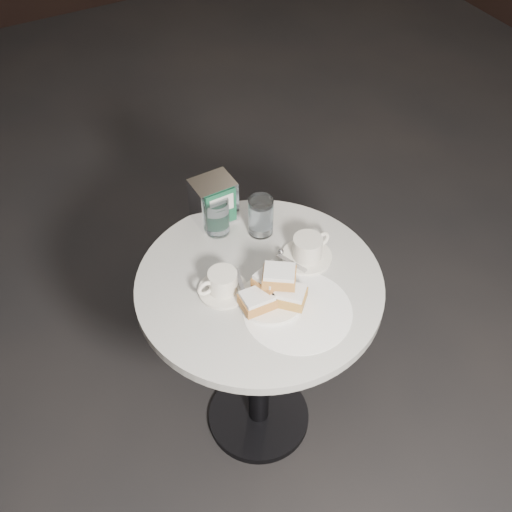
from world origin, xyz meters
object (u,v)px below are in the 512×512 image
object	(u,v)px
coffee_cup_right	(308,250)
beignet_plate	(273,291)
cafe_table	(259,325)
coffee_cup_left	(222,284)
napkin_dispenser	(214,201)
water_glass_left	(217,217)
water_glass_right	(261,217)

from	to	relation	value
coffee_cup_right	beignet_plate	bearing A→B (deg)	-157.45
cafe_table	coffee_cup_left	world-z (taller)	coffee_cup_left
beignet_plate	napkin_dispenser	xyz separation A→B (m)	(0.01, 0.38, 0.03)
cafe_table	beignet_plate	bearing A→B (deg)	-91.17
napkin_dispenser	water_glass_left	bearing A→B (deg)	-108.07
beignet_plate	water_glass_right	xyz separation A→B (m)	(0.10, 0.26, 0.02)
coffee_cup_right	water_glass_left	bearing A→B (deg)	121.03
beignet_plate	coffee_cup_right	xyz separation A→B (m)	(0.17, 0.10, -0.01)
cafe_table	napkin_dispenser	distance (m)	0.40
water_glass_left	napkin_dispenser	xyz separation A→B (m)	(0.02, 0.05, 0.01)
water_glass_right	coffee_cup_left	bearing A→B (deg)	-142.42
water_glass_left	cafe_table	bearing A→B (deg)	-87.46
beignet_plate	napkin_dispenser	world-z (taller)	napkin_dispenser
coffee_cup_right	water_glass_left	size ratio (longest dim) A/B	1.38
beignet_plate	water_glass_left	world-z (taller)	water_glass_left
water_glass_left	coffee_cup_left	bearing A→B (deg)	-113.13
coffee_cup_left	napkin_dispenser	distance (m)	0.30
coffee_cup_left	napkin_dispenser	xyz separation A→B (m)	(0.11, 0.28, 0.04)
cafe_table	coffee_cup_right	xyz separation A→B (m)	(0.17, 0.02, 0.23)
napkin_dispenser	cafe_table	bearing A→B (deg)	-92.54
cafe_table	water_glass_left	distance (m)	0.35
cafe_table	water_glass_left	xyz separation A→B (m)	(-0.01, 0.24, 0.26)
cafe_table	coffee_cup_left	xyz separation A→B (m)	(-0.11, 0.02, 0.23)
cafe_table	coffee_cup_left	distance (m)	0.25
water_glass_left	water_glass_right	bearing A→B (deg)	-29.33
cafe_table	napkin_dispenser	bearing A→B (deg)	88.94
beignet_plate	coffee_cup_left	size ratio (longest dim) A/B	1.52
beignet_plate	napkin_dispenser	distance (m)	0.38
beignet_plate	water_glass_left	size ratio (longest dim) A/B	1.91
cafe_table	coffee_cup_left	size ratio (longest dim) A/B	5.04
coffee_cup_left	water_glass_left	world-z (taller)	water_glass_left
water_glass_left	coffee_cup_right	bearing A→B (deg)	-51.79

